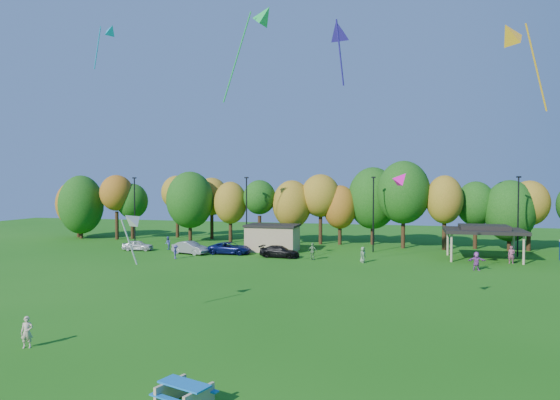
% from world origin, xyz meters
% --- Properties ---
extents(ground, '(160.00, 160.00, 0.00)m').
position_xyz_m(ground, '(0.00, 0.00, 0.00)').
color(ground, '#19600F').
rests_on(ground, ground).
extents(tree_line, '(93.57, 10.55, 11.15)m').
position_xyz_m(tree_line, '(-1.03, 45.51, 5.91)').
color(tree_line, black).
rests_on(tree_line, ground).
extents(lamp_posts, '(64.50, 0.25, 9.09)m').
position_xyz_m(lamp_posts, '(2.00, 40.00, 4.90)').
color(lamp_posts, black).
rests_on(lamp_posts, ground).
extents(utility_building, '(6.30, 4.30, 3.25)m').
position_xyz_m(utility_building, '(-10.00, 38.00, 1.64)').
color(utility_building, tan).
rests_on(utility_building, ground).
extents(pavilion, '(8.20, 6.20, 3.77)m').
position_xyz_m(pavilion, '(14.00, 37.00, 3.23)').
color(pavilion, tan).
rests_on(pavilion, ground).
extents(picnic_table, '(2.42, 2.20, 0.87)m').
position_xyz_m(picnic_table, '(-2.05, -3.72, 0.50)').
color(picnic_table, tan).
rests_on(picnic_table, ground).
extents(kite_flyer, '(0.69, 0.58, 1.60)m').
position_xyz_m(kite_flyer, '(-12.62, 0.35, 0.80)').
color(kite_flyer, beige).
rests_on(kite_flyer, ground).
extents(car_a, '(3.90, 2.10, 1.26)m').
position_xyz_m(car_a, '(-26.19, 34.22, 0.63)').
color(car_a, silver).
rests_on(car_a, ground).
extents(car_b, '(4.73, 2.75, 1.47)m').
position_xyz_m(car_b, '(-18.66, 33.02, 0.74)').
color(car_b, gray).
rests_on(car_b, ground).
extents(car_c, '(5.07, 2.48, 1.39)m').
position_xyz_m(car_c, '(-14.12, 34.16, 0.69)').
color(car_c, '#0D1553').
rests_on(car_c, ground).
extents(car_d, '(4.65, 2.17, 1.31)m').
position_xyz_m(car_d, '(-7.84, 33.07, 0.66)').
color(car_d, black).
rests_on(car_d, ground).
extents(far_person_0, '(1.74, 0.88, 1.79)m').
position_xyz_m(far_person_0, '(12.39, 29.78, 0.90)').
color(far_person_0, '#A348AD').
rests_on(far_person_0, ground).
extents(far_person_1, '(0.83, 0.96, 1.65)m').
position_xyz_m(far_person_1, '(1.49, 31.69, 0.83)').
color(far_person_1, '#6F9465').
rests_on(far_person_1, ground).
extents(far_person_2, '(1.14, 0.64, 1.84)m').
position_xyz_m(far_person_2, '(-3.93, 32.26, 0.92)').
color(far_person_2, '#5D8D56').
rests_on(far_person_2, ground).
extents(far_person_3, '(0.74, 1.07, 1.53)m').
position_xyz_m(far_person_3, '(-18.66, 29.28, 0.76)').
color(far_person_3, '#4E4291').
rests_on(far_person_3, ground).
extents(far_person_4, '(0.75, 0.57, 1.84)m').
position_xyz_m(far_person_4, '(16.39, 34.77, 0.92)').
color(far_person_4, '#9A4867').
rests_on(far_person_4, ground).
extents(far_person_5, '(0.97, 1.01, 1.63)m').
position_xyz_m(far_person_5, '(-22.94, 35.81, 0.82)').
color(far_person_5, '#4855A0').
rests_on(far_person_5, ground).
extents(kite_0, '(1.41, 1.26, 1.16)m').
position_xyz_m(kite_0, '(5.63, 9.47, 8.62)').
color(kite_0, '#FF0EA9').
extents(kite_2, '(1.78, 2.97, 4.65)m').
position_xyz_m(kite_2, '(1.60, 11.58, 18.15)').
color(kite_2, '#2C1A94').
extents(kite_4, '(4.44, 1.86, 7.47)m').
position_xyz_m(kite_4, '(-4.62, 15.81, 20.91)').
color(kite_4, green).
extents(kite_5, '(1.50, 2.16, 3.46)m').
position_xyz_m(kite_5, '(-10.79, 7.12, 6.04)').
color(kite_5, '#BDBDBD').
extents(kite_8, '(3.09, 2.57, 5.53)m').
position_xyz_m(kite_8, '(11.67, 10.83, 16.94)').
color(kite_8, '#FFAB1A').
extents(kite_12, '(2.65, 1.86, 4.46)m').
position_xyz_m(kite_12, '(-21.52, 21.68, 22.84)').
color(kite_12, '#0E9FD9').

